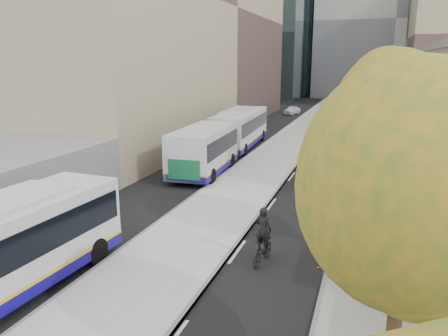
% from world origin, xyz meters
% --- Properties ---
extents(bus_platform, '(4.25, 150.00, 0.15)m').
position_xyz_m(bus_platform, '(-3.88, 35.00, 0.07)').
color(bus_platform, '#B5B5B5').
rests_on(bus_platform, ground).
extents(sidewalk, '(4.75, 150.00, 0.08)m').
position_xyz_m(sidewalk, '(4.12, 35.00, 0.04)').
color(sidewalk, gray).
rests_on(sidewalk, ground).
extents(building_midrise, '(24.00, 46.00, 25.00)m').
position_xyz_m(building_midrise, '(-22.50, 41.00, 12.50)').
color(building_midrise, tan).
rests_on(building_midrise, ground).
extents(building_far_block, '(30.00, 18.00, 30.00)m').
position_xyz_m(building_far_block, '(6.00, 96.00, 15.00)').
color(building_far_block, '#A39E97').
rests_on(building_far_block, ground).
extents(tree_b, '(4.00, 4.00, 6.97)m').
position_xyz_m(tree_b, '(3.60, 5.00, 5.04)').
color(tree_b, '#311F14').
rests_on(tree_b, sidewalk).
extents(tree_c, '(4.20, 4.20, 7.28)m').
position_xyz_m(tree_c, '(3.60, 13.00, 5.25)').
color(tree_c, '#311F14').
rests_on(tree_c, sidewalk).
extents(tree_d, '(4.40, 4.40, 7.60)m').
position_xyz_m(tree_d, '(3.60, 22.00, 5.47)').
color(tree_d, '#311F14').
rests_on(tree_d, sidewalk).
extents(bus_far, '(3.50, 18.47, 3.06)m').
position_xyz_m(bus_far, '(-7.43, 28.36, 1.67)').
color(bus_far, silver).
rests_on(bus_far, ground).
extents(cyclist, '(0.72, 1.73, 2.15)m').
position_xyz_m(cyclist, '(-0.49, 11.37, 0.80)').
color(cyclist, black).
rests_on(cyclist, ground).
extents(distant_car, '(2.20, 3.65, 1.16)m').
position_xyz_m(distant_car, '(-7.62, 58.03, 0.58)').
color(distant_car, white).
rests_on(distant_car, ground).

